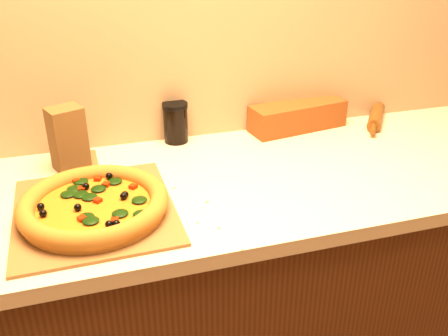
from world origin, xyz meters
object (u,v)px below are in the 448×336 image
Objects in this scene: pizza_peel at (94,207)px; pizza at (94,205)px; dark_jar at (176,122)px; rolling_pin at (376,115)px.

pizza is (0.00, -0.04, 0.03)m from pizza_peel.
pizza_peel is at bearing 90.48° from pizza.
pizza is 0.49m from dark_jar.
dark_jar reaches higher than pizza.
pizza_peel is 0.47m from dark_jar.
dark_jar is at bearing 50.21° from pizza_peel.
pizza_peel is 0.05m from pizza.
pizza is 1.09m from rolling_pin.
pizza_peel is 4.44× the size of dark_jar.
pizza reaches higher than pizza_peel.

